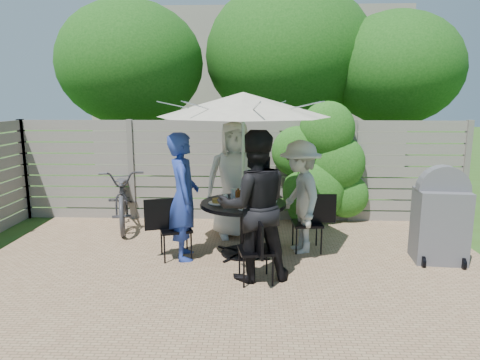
{
  "coord_description": "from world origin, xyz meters",
  "views": [
    {
      "loc": [
        0.28,
        -4.63,
        2.22
      ],
      "look_at": [
        0.05,
        1.42,
        1.06
      ],
      "focal_mm": 32.0,
      "sensor_mm": 36.0,
      "label": 1
    }
  ],
  "objects_px": {
    "person_back": "(234,180)",
    "chair_left": "(175,241)",
    "glass_back": "(233,194)",
    "glass_left": "(226,200)",
    "chair_right": "(308,234)",
    "plate_left": "(218,201)",
    "person_left": "(184,197)",
    "person_front": "(254,206)",
    "umbrella": "(243,105)",
    "glass_front": "(254,201)",
    "bicycle": "(123,196)",
    "plate_front": "(247,207)",
    "bbq_grill": "(440,219)",
    "glass_right": "(260,195)",
    "syrup_jug": "(238,196)",
    "coffee_cup": "(247,194)",
    "chair_back": "(233,217)",
    "patio_table": "(243,218)",
    "chair_front": "(256,263)",
    "plate_back": "(239,195)",
    "person_right": "(300,197)",
    "plate_right": "(268,200)"
  },
  "relations": [
    {
      "from": "bicycle",
      "to": "person_left",
      "type": "bearing_deg",
      "value": -65.35
    },
    {
      "from": "chair_back",
      "to": "bicycle",
      "type": "height_order",
      "value": "bicycle"
    },
    {
      "from": "glass_front",
      "to": "glass_right",
      "type": "bearing_deg",
      "value": 78.25
    },
    {
      "from": "plate_back",
      "to": "glass_back",
      "type": "relative_size",
      "value": 1.86
    },
    {
      "from": "person_left",
      "to": "chair_left",
      "type": "bearing_deg",
      "value": 90.83
    },
    {
      "from": "glass_right",
      "to": "bbq_grill",
      "type": "relative_size",
      "value": 0.1
    },
    {
      "from": "umbrella",
      "to": "plate_right",
      "type": "height_order",
      "value": "umbrella"
    },
    {
      "from": "umbrella",
      "to": "person_right",
      "type": "xyz_separation_m",
      "value": [
        0.81,
        0.16,
        -1.31
      ]
    },
    {
      "from": "plate_left",
      "to": "glass_back",
      "type": "bearing_deg",
      "value": 56.75
    },
    {
      "from": "person_left",
      "to": "person_front",
      "type": "xyz_separation_m",
      "value": [
        0.98,
        -0.65,
        0.04
      ]
    },
    {
      "from": "glass_left",
      "to": "glass_front",
      "type": "height_order",
      "value": "same"
    },
    {
      "from": "glass_left",
      "to": "chair_left",
      "type": "bearing_deg",
      "value": -177.06
    },
    {
      "from": "chair_right",
      "to": "plate_left",
      "type": "distance_m",
      "value": 1.43
    },
    {
      "from": "chair_left",
      "to": "glass_right",
      "type": "distance_m",
      "value": 1.36
    },
    {
      "from": "coffee_cup",
      "to": "person_right",
      "type": "bearing_deg",
      "value": -5.52
    },
    {
      "from": "umbrella",
      "to": "person_front",
      "type": "bearing_deg",
      "value": -78.75
    },
    {
      "from": "person_left",
      "to": "person_front",
      "type": "relative_size",
      "value": 0.95
    },
    {
      "from": "bbq_grill",
      "to": "chair_left",
      "type": "bearing_deg",
      "value": -174.33
    },
    {
      "from": "syrup_jug",
      "to": "coffee_cup",
      "type": "relative_size",
      "value": 1.33
    },
    {
      "from": "patio_table",
      "to": "plate_back",
      "type": "distance_m",
      "value": 0.44
    },
    {
      "from": "person_back",
      "to": "glass_back",
      "type": "distance_m",
      "value": 0.59
    },
    {
      "from": "patio_table",
      "to": "bicycle",
      "type": "bearing_deg",
      "value": 147.24
    },
    {
      "from": "person_back",
      "to": "bicycle",
      "type": "xyz_separation_m",
      "value": [
        -1.99,
        0.57,
        -0.41
      ]
    },
    {
      "from": "glass_right",
      "to": "person_back",
      "type": "bearing_deg",
      "value": 120.95
    },
    {
      "from": "chair_back",
      "to": "syrup_jug",
      "type": "height_order",
      "value": "chair_back"
    },
    {
      "from": "glass_back",
      "to": "glass_left",
      "type": "bearing_deg",
      "value": -101.75
    },
    {
      "from": "person_left",
      "to": "glass_back",
      "type": "bearing_deg",
      "value": -70.3
    },
    {
      "from": "syrup_jug",
      "to": "plate_front",
      "type": "bearing_deg",
      "value": -70.42
    },
    {
      "from": "plate_front",
      "to": "glass_right",
      "type": "xyz_separation_m",
      "value": [
        0.16,
        0.51,
        0.05
      ]
    },
    {
      "from": "chair_back",
      "to": "plate_back",
      "type": "relative_size",
      "value": 3.85
    },
    {
      "from": "person_back",
      "to": "glass_right",
      "type": "height_order",
      "value": "person_back"
    },
    {
      "from": "chair_right",
      "to": "bicycle",
      "type": "xyz_separation_m",
      "value": [
        -3.09,
        1.2,
        0.27
      ]
    },
    {
      "from": "plate_front",
      "to": "bbq_grill",
      "type": "height_order",
      "value": "bbq_grill"
    },
    {
      "from": "plate_front",
      "to": "bbq_grill",
      "type": "distance_m",
      "value": 2.63
    },
    {
      "from": "plate_left",
      "to": "glass_left",
      "type": "distance_m",
      "value": 0.15
    },
    {
      "from": "bbq_grill",
      "to": "bicycle",
      "type": "bearing_deg",
      "value": 167.5
    },
    {
      "from": "person_right",
      "to": "plate_right",
      "type": "relative_size",
      "value": 6.32
    },
    {
      "from": "chair_back",
      "to": "plate_left",
      "type": "distance_m",
      "value": 1.15
    },
    {
      "from": "plate_back",
      "to": "bicycle",
      "type": "bearing_deg",
      "value": 153.65
    },
    {
      "from": "chair_front",
      "to": "person_front",
      "type": "relative_size",
      "value": 0.45
    },
    {
      "from": "coffee_cup",
      "to": "bicycle",
      "type": "distance_m",
      "value": 2.5
    },
    {
      "from": "person_back",
      "to": "chair_left",
      "type": "distance_m",
      "value": 1.44
    },
    {
      "from": "plate_front",
      "to": "person_back",
      "type": "bearing_deg",
      "value": 101.25
    },
    {
      "from": "plate_back",
      "to": "glass_right",
      "type": "xyz_separation_m",
      "value": [
        0.3,
        -0.2,
        0.05
      ]
    },
    {
      "from": "glass_right",
      "to": "plate_left",
      "type": "bearing_deg",
      "value": -159.14
    },
    {
      "from": "chair_front",
      "to": "plate_left",
      "type": "relative_size",
      "value": 3.22
    },
    {
      "from": "glass_right",
      "to": "person_left",
      "type": "bearing_deg",
      "value": -163.25
    },
    {
      "from": "umbrella",
      "to": "glass_front",
      "type": "height_order",
      "value": "umbrella"
    },
    {
      "from": "plate_left",
      "to": "glass_left",
      "type": "relative_size",
      "value": 1.86
    },
    {
      "from": "person_front",
      "to": "plate_back",
      "type": "relative_size",
      "value": 7.15
    }
  ]
}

